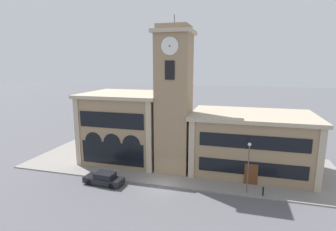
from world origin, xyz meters
name	(u,v)px	position (x,y,z in m)	size (l,w,h in m)	color
ground_plane	(163,187)	(0.00, 0.00, 0.00)	(300.00, 300.00, 0.00)	#56565B
sidewalk_kerb	(177,164)	(0.00, 7.17, 0.07)	(42.02, 14.35, 0.15)	gray
clock_tower	(174,101)	(0.00, 5.11, 9.26)	(4.82, 4.82, 19.61)	#937A5B
town_hall_left_wing	(126,126)	(-7.81, 7.67, 4.92)	(11.60, 9.99, 9.79)	#937A5B
town_hall_right_wing	(251,142)	(9.69, 7.68, 3.85)	(15.35, 9.99, 7.64)	#937A5B
parked_car_near	(104,178)	(-6.77, -1.20, 0.75)	(4.77, 2.05, 1.45)	black
street_lamp	(249,160)	(9.23, 0.77, 3.84)	(0.36, 0.36, 5.60)	#4C4C51
bollard	(263,191)	(10.86, 0.45, 0.67)	(0.18, 0.18, 1.06)	black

